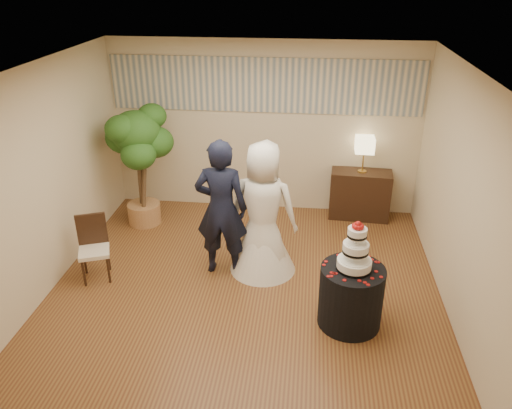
# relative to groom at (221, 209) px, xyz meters

# --- Properties ---
(floor) EXTENTS (5.00, 5.00, 0.00)m
(floor) POSITION_rel_groom_xyz_m (0.36, -0.44, -0.95)
(floor) COLOR brown
(floor) RESTS_ON ground
(ceiling) EXTENTS (5.00, 5.00, 0.00)m
(ceiling) POSITION_rel_groom_xyz_m (0.36, -0.44, 1.85)
(ceiling) COLOR white
(ceiling) RESTS_ON wall_back
(wall_back) EXTENTS (5.00, 0.06, 2.80)m
(wall_back) POSITION_rel_groom_xyz_m (0.36, 2.06, 0.45)
(wall_back) COLOR beige
(wall_back) RESTS_ON ground
(wall_front) EXTENTS (5.00, 0.06, 2.80)m
(wall_front) POSITION_rel_groom_xyz_m (0.36, -2.94, 0.45)
(wall_front) COLOR beige
(wall_front) RESTS_ON ground
(wall_left) EXTENTS (0.06, 5.00, 2.80)m
(wall_left) POSITION_rel_groom_xyz_m (-2.14, -0.44, 0.45)
(wall_left) COLOR beige
(wall_left) RESTS_ON ground
(wall_right) EXTENTS (0.06, 5.00, 2.80)m
(wall_right) POSITION_rel_groom_xyz_m (2.86, -0.44, 0.45)
(wall_right) COLOR beige
(wall_right) RESTS_ON ground
(mural_border) EXTENTS (4.90, 0.02, 0.85)m
(mural_border) POSITION_rel_groom_xyz_m (0.36, 2.04, 1.15)
(mural_border) COLOR #A6A497
(mural_border) RESTS_ON wall_back
(groom) EXTENTS (0.70, 0.46, 1.89)m
(groom) POSITION_rel_groom_xyz_m (0.00, 0.00, 0.00)
(groom) COLOR black
(groom) RESTS_ON floor
(bride) EXTENTS (1.03, 1.03, 1.84)m
(bride) POSITION_rel_groom_xyz_m (0.54, 0.10, -0.02)
(bride) COLOR white
(bride) RESTS_ON floor
(cake_table) EXTENTS (0.97, 0.97, 0.75)m
(cake_table) POSITION_rel_groom_xyz_m (1.66, -0.93, -0.57)
(cake_table) COLOR black
(cake_table) RESTS_ON floor
(wedding_cake) EXTENTS (0.39, 0.39, 0.60)m
(wedding_cake) POSITION_rel_groom_xyz_m (1.66, -0.93, 0.10)
(wedding_cake) COLOR white
(wedding_cake) RESTS_ON cake_table
(console) EXTENTS (0.99, 0.49, 0.80)m
(console) POSITION_rel_groom_xyz_m (1.96, 1.84, -0.54)
(console) COLOR black
(console) RESTS_ON floor
(table_lamp) EXTENTS (0.29, 0.29, 0.58)m
(table_lamp) POSITION_rel_groom_xyz_m (1.96, 1.84, 0.15)
(table_lamp) COLOR beige
(table_lamp) RESTS_ON console
(ficus_tree) EXTENTS (1.23, 1.23, 1.96)m
(ficus_tree) POSITION_rel_groom_xyz_m (-1.50, 1.24, 0.04)
(ficus_tree) COLOR #29571B
(ficus_tree) RESTS_ON floor
(side_chair) EXTENTS (0.53, 0.54, 0.88)m
(side_chair) POSITION_rel_groom_xyz_m (-1.65, -0.37, -0.51)
(side_chair) COLOR black
(side_chair) RESTS_ON floor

